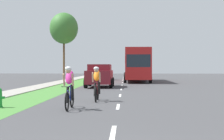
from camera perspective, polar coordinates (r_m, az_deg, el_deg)
The scene contains 9 objects.
ground_plane at distance 23.99m, azimuth 1.68°, elevation -3.25°, with size 120.00×120.00×0.00m, color #424244.
grass_verge at distance 24.47m, azimuth -9.06°, elevation -3.17°, with size 2.36×70.00×0.01m, color #478438.
sidewalk_concrete at distance 24.95m, azimuth -13.62°, elevation -3.11°, with size 1.68×70.00×0.10m, color #9E998E.
lane_markings_center at distance 27.98m, azimuth 1.78°, elevation -2.72°, with size 0.12×52.71×0.01m.
cyclist_lead at distance 11.94m, azimuth -7.53°, elevation -3.05°, with size 0.42×1.72×1.58m.
cyclist_trailing at distance 14.78m, azimuth -2.70°, elevation -2.38°, with size 0.42×1.72×1.58m.
suv_maroon at distance 25.58m, azimuth -2.16°, elevation -0.90°, with size 2.15×4.70×1.79m.
bus_red at distance 35.98m, azimuth 4.33°, elevation 1.13°, with size 2.78×11.60×3.48m.
street_tree_far at distance 41.22m, azimuth -8.49°, elevation 7.27°, with size 3.55×3.55×8.43m.
Camera 1 is at (0.29, -3.94, 1.53)m, focal length 51.81 mm.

